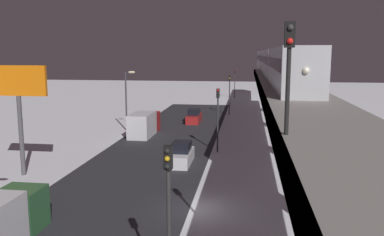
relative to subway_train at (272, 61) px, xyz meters
name	(u,v)px	position (x,y,z in m)	size (l,w,h in m)	color
ground_plane	(190,209)	(7.03, 38.26, -8.69)	(240.00, 240.00, 0.00)	white
avenue_asphalt	(107,205)	(12.52, 38.26, -8.69)	(11.00, 105.82, 0.01)	#28282D
elevated_railway	(306,119)	(0.09, 38.26, -2.73)	(5.00, 105.82, 6.91)	gray
subway_train	(272,61)	(0.00, 0.00, 0.00)	(2.94, 74.07, 3.40)	#B7BABF
rail_signal	(289,58)	(2.11, 47.87, 0.95)	(0.36, 0.41, 4.00)	black
sedan_white	(181,155)	(9.32, 27.68, -7.89)	(1.80, 4.60, 1.97)	silver
sedan_red	(194,117)	(11.12, 5.69, -7.89)	(1.80, 4.80, 1.97)	#A51E1E
delivery_van	(144,124)	(15.92, 15.49, -7.34)	(2.40, 7.40, 2.80)	#A51E1E
traffic_light_near	(168,202)	(6.42, 48.06, -4.49)	(0.32, 0.44, 6.40)	#2D2D2D
traffic_light_mid	(218,111)	(6.42, 22.96, -4.49)	(0.32, 0.44, 6.40)	#2D2D2D
traffic_light_far	(230,89)	(6.42, -2.14, -4.49)	(0.32, 0.44, 6.40)	#2D2D2D
traffic_light_distant	(235,79)	(6.42, -27.24, -4.49)	(0.32, 0.44, 6.40)	#2D2D2D
commercial_billboard	(18,92)	(21.53, 32.88, -1.86)	(4.80, 0.36, 8.90)	#4C4C51
street_lamp_far	(128,93)	(18.60, 13.26, -3.88)	(1.35, 0.44, 7.65)	#38383D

